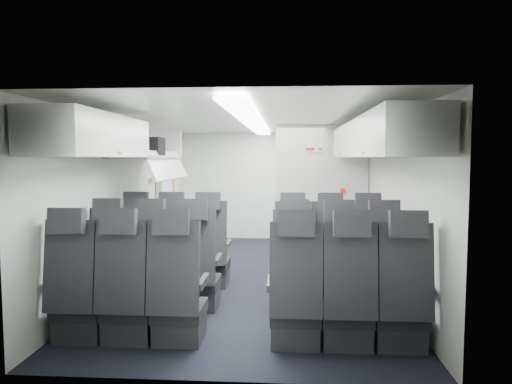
# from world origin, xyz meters

# --- Properties ---
(cabin_shell) EXTENTS (3.41, 6.01, 2.16)m
(cabin_shell) POSITION_xyz_m (0.00, 0.00, 1.12)
(cabin_shell) COLOR black
(cabin_shell) RESTS_ON ground
(seat_row_front) EXTENTS (3.33, 0.56, 1.24)m
(seat_row_front) POSITION_xyz_m (-0.00, -0.53, 0.40)
(seat_row_front) COLOR black
(seat_row_front) RESTS_ON cabin_shell
(seat_row_mid) EXTENTS (3.33, 0.56, 1.24)m
(seat_row_mid) POSITION_xyz_m (-0.00, -1.43, 0.40)
(seat_row_mid) COLOR black
(seat_row_mid) RESTS_ON cabin_shell
(seat_row_rear) EXTENTS (3.33, 0.56, 1.24)m
(seat_row_rear) POSITION_xyz_m (-0.00, -2.33, 0.40)
(seat_row_rear) COLOR black
(seat_row_rear) RESTS_ON cabin_shell
(overhead_bin_left_rear) EXTENTS (0.53, 1.80, 0.40)m
(overhead_bin_left_rear) POSITION_xyz_m (-1.40, -2.00, 1.86)
(overhead_bin_left_rear) COLOR white
(overhead_bin_left_rear) RESTS_ON cabin_shell
(overhead_bin_left_front_open) EXTENTS (0.64, 1.70, 0.72)m
(overhead_bin_left_front_open) POSITION_xyz_m (-1.44, -0.25, 1.74)
(overhead_bin_left_front_open) COLOR #9E9E93
(overhead_bin_left_front_open) RESTS_ON cabin_shell
(overhead_bin_right_rear) EXTENTS (0.53, 1.80, 0.40)m
(overhead_bin_right_rear) POSITION_xyz_m (1.40, -2.00, 1.86)
(overhead_bin_right_rear) COLOR white
(overhead_bin_right_rear) RESTS_ON cabin_shell
(overhead_bin_right_front) EXTENTS (0.53, 1.70, 0.40)m
(overhead_bin_right_front) POSITION_xyz_m (1.40, -0.25, 1.86)
(overhead_bin_right_front) COLOR white
(overhead_bin_right_front) RESTS_ON cabin_shell
(bulkhead_partition) EXTENTS (1.40, 0.15, 2.13)m
(bulkhead_partition) POSITION_xyz_m (0.98, 0.80, 1.08)
(bulkhead_partition) COLOR silver
(bulkhead_partition) RESTS_ON cabin_shell
(galley_unit) EXTENTS (0.85, 0.52, 1.90)m
(galley_unit) POSITION_xyz_m (0.95, 2.72, 0.95)
(galley_unit) COLOR #939399
(galley_unit) RESTS_ON cabin_shell
(boarding_door) EXTENTS (0.12, 1.27, 1.86)m
(boarding_door) POSITION_xyz_m (-1.64, 1.55, 0.95)
(boarding_door) COLOR silver
(boarding_door) RESTS_ON cabin_shell
(flight_attendant) EXTENTS (0.47, 0.62, 1.55)m
(flight_attendant) POSITION_xyz_m (0.43, 1.44, 0.77)
(flight_attendant) COLOR black
(flight_attendant) RESTS_ON ground
(carry_on_bag) EXTENTS (0.43, 0.32, 0.25)m
(carry_on_bag) POSITION_xyz_m (-1.39, -0.34, 1.79)
(carry_on_bag) COLOR black
(carry_on_bag) RESTS_ON overhead_bin_left_front_open
(papers) EXTENTS (0.18, 0.05, 0.12)m
(papers) POSITION_xyz_m (0.62, 1.39, 1.05)
(papers) COLOR white
(papers) RESTS_ON flight_attendant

